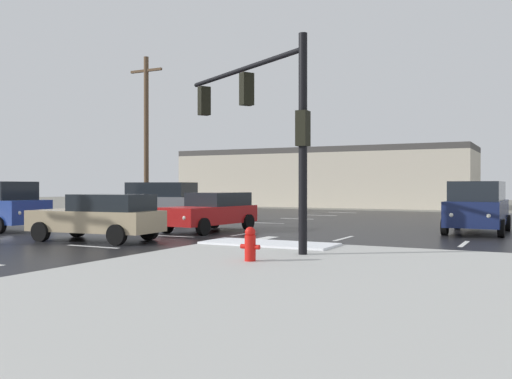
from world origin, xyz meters
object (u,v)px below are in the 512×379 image
traffic_signal_mast (265,112)px  sedan_tan (100,216)px  fire_hydrant (250,244)px  suv_navy (478,206)px  sedan_red (212,211)px  utility_pole_far (146,134)px  suv_grey (161,201)px

traffic_signal_mast → sedan_tan: 7.03m
fire_hydrant → suv_navy: size_ratio=0.16×
fire_hydrant → suv_navy: (3.79, 12.05, 0.55)m
fire_hydrant → suv_navy: 12.64m
sedan_red → utility_pole_far: size_ratio=0.50×
traffic_signal_mast → utility_pole_far: size_ratio=0.60×
suv_navy → utility_pole_far: 18.90m
sedan_red → suv_navy: size_ratio=0.96×
sedan_tan → suv_grey: suv_grey is taller
suv_navy → suv_grey: size_ratio=0.98×
sedan_tan → suv_navy: size_ratio=0.96×
sedan_red → sedan_tan: same height
fire_hydrant → utility_pole_far: (-14.54, 14.65, 4.38)m
suv_grey → suv_navy: bearing=173.2°
suv_navy → suv_grey: same height
suv_navy → utility_pole_far: (-18.33, 2.60, 3.82)m
traffic_signal_mast → fire_hydrant: size_ratio=7.08×
suv_grey → sedan_tan: bearing=110.1°
sedan_tan → suv_navy: suv_navy is taller
traffic_signal_mast → suv_navy: (4.69, 9.45, -2.87)m
suv_navy → traffic_signal_mast: bearing=-25.6°
suv_navy → suv_grey: 15.57m
sedan_red → suv_navy: suv_navy is taller
suv_grey → fire_hydrant: bearing=128.1°
sedan_red → utility_pole_far: bearing=-122.3°
traffic_signal_mast → suv_navy: bearing=-86.0°
suv_grey → sedan_red: bearing=137.3°
suv_grey → utility_pole_far: (-2.76, 2.25, 3.82)m
suv_navy → utility_pole_far: bearing=-97.3°
suv_grey → traffic_signal_mast: bearing=132.5°
traffic_signal_mast → fire_hydrant: bearing=139.5°
sedan_tan → suv_grey: size_ratio=0.93×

